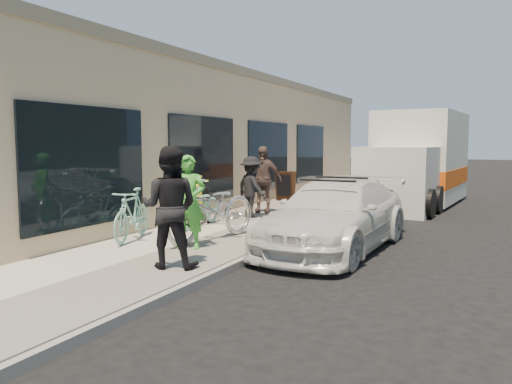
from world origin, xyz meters
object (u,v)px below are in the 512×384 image
(man_standing, at_px, (169,207))
(bystander_a, at_px, (252,187))
(cruiser_bike_c, at_px, (199,199))
(bystander_b, at_px, (262,179))
(sedan_silver, at_px, (364,208))
(tandem_bike, at_px, (212,208))
(sedan_white, at_px, (335,215))
(bike_rack, at_px, (198,202))
(woman_rider, at_px, (188,202))
(cruiser_bike_b, at_px, (201,206))
(cruiser_bike_a, at_px, (132,214))
(sandwich_board, at_px, (285,186))
(moving_truck, at_px, (417,164))

(man_standing, xyz_separation_m, bystander_a, (-1.17, 5.10, -0.15))
(cruiser_bike_c, height_order, bystander_b, bystander_b)
(man_standing, height_order, bystander_b, man_standing)
(sedan_silver, relative_size, tandem_bike, 1.32)
(bystander_b, bearing_deg, sedan_white, -60.16)
(sedan_white, bearing_deg, bike_rack, 173.41)
(woman_rider, xyz_separation_m, bystander_b, (-0.81, 4.79, 0.06))
(sedan_silver, xyz_separation_m, woman_rider, (-2.16, -3.95, 0.45))
(bystander_a, distance_m, bystander_b, 0.96)
(sedan_silver, relative_size, cruiser_bike_c, 1.74)
(sedan_silver, height_order, bystander_a, bystander_a)
(woman_rider, relative_size, cruiser_bike_b, 0.94)
(bystander_b, bearing_deg, cruiser_bike_c, -121.38)
(bystander_b, bearing_deg, man_standing, -92.01)
(bystander_a, bearing_deg, sedan_white, 169.89)
(cruiser_bike_a, relative_size, bystander_a, 1.08)
(bike_rack, bearing_deg, cruiser_bike_c, 121.24)
(tandem_bike, distance_m, bystander_a, 3.10)
(cruiser_bike_b, distance_m, bystander_a, 1.82)
(sandwich_board, xyz_separation_m, sedan_white, (3.46, -5.85, 0.03))
(sedan_silver, relative_size, moving_truck, 0.50)
(woman_rider, bearing_deg, bystander_b, 76.84)
(tandem_bike, distance_m, cruiser_bike_c, 2.35)
(bystander_a, xyz_separation_m, bystander_b, (-0.14, 0.94, 0.13))
(moving_truck, distance_m, bystander_b, 5.87)
(cruiser_bike_c, bearing_deg, tandem_bike, -78.61)
(bystander_a, bearing_deg, cruiser_bike_b, 103.93)
(moving_truck, xyz_separation_m, cruiser_bike_a, (-3.93, -9.45, -0.69))
(sandwich_board, bearing_deg, bike_rack, -95.17)
(bike_rack, xyz_separation_m, sedan_white, (3.45, -0.61, 0.00))
(bike_rack, xyz_separation_m, man_standing, (1.78, -3.57, 0.40))
(sedan_white, bearing_deg, cruiser_bike_a, -153.18)
(bystander_a, bearing_deg, cruiser_bike_a, 105.42)
(bystander_a, bearing_deg, tandem_bike, 129.29)
(sandwich_board, height_order, tandem_bike, tandem_bike)
(cruiser_bike_a, height_order, bystander_b, bystander_b)
(cruiser_bike_a, distance_m, cruiser_bike_b, 1.97)
(moving_truck, xyz_separation_m, cruiser_bike_b, (-3.58, -7.51, -0.72))
(tandem_bike, xyz_separation_m, man_standing, (0.50, -2.07, 0.29))
(tandem_bike, xyz_separation_m, cruiser_bike_a, (-1.41, -0.66, -0.13))
(bike_rack, relative_size, bystander_b, 0.47)
(moving_truck, height_order, cruiser_bike_c, moving_truck)
(woman_rider, height_order, cruiser_bike_c, woman_rider)
(sedan_white, bearing_deg, tandem_bike, -154.18)
(sandwich_board, xyz_separation_m, bystander_a, (0.63, -3.71, 0.29))
(cruiser_bike_b, xyz_separation_m, bystander_b, (0.26, 2.69, 0.43))
(bike_rack, relative_size, sedan_white, 0.18)
(sedan_silver, bearing_deg, bystander_a, -175.90)
(moving_truck, relative_size, cruiser_bike_a, 3.79)
(bike_rack, relative_size, moving_truck, 0.13)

